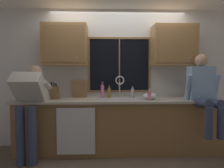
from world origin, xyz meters
TOP-DOWN VIEW (x-y plane):
  - back_wall at (0.00, 0.06)m, footprint 5.85×0.12m
  - window_glass at (0.03, -0.01)m, footprint 1.10×0.02m
  - window_frame_top at (0.03, -0.02)m, footprint 1.17×0.02m
  - window_frame_bottom at (0.03, -0.02)m, footprint 1.17×0.02m
  - window_frame_left at (-0.54, -0.02)m, footprint 0.03×0.02m
  - window_frame_right at (0.59, -0.02)m, footprint 0.03×0.02m
  - window_mullion_center at (0.03, -0.02)m, footprint 0.02×0.02m
  - lower_cabinet_run at (0.00, -0.29)m, footprint 3.45×0.58m
  - countertop at (0.00, -0.31)m, footprint 3.51×0.62m
  - dishwasher_front at (-0.70, -0.61)m, footprint 0.60×0.02m
  - upper_cabinet_left at (-0.94, -0.17)m, footprint 0.77×0.36m
  - upper_cabinet_right at (0.99, -0.17)m, footprint 0.77×0.36m
  - sink at (0.03, -0.30)m, footprint 0.80×0.46m
  - faucet at (0.03, -0.12)m, footprint 0.18×0.09m
  - person_standing at (-1.40, -0.59)m, footprint 0.53×0.71m
  - person_sitting_on_counter at (1.34, -0.57)m, footprint 0.54×0.60m
  - knife_block at (-1.11, -0.26)m, footprint 0.12×0.18m
  - cutting_board at (-0.71, -0.08)m, footprint 0.27×0.09m
  - mixing_bowl at (0.52, -0.37)m, footprint 0.24×0.24m
  - soap_dispenser at (0.49, -0.46)m, footprint 0.06×0.07m
  - bottle_green_glass at (-0.17, -0.13)m, footprint 0.07×0.07m
  - bottle_tall_clear at (-0.29, -0.12)m, footprint 0.06×0.06m
  - bottle_amber_small at (0.26, -0.12)m, footprint 0.06×0.06m

SIDE VIEW (x-z plane):
  - lower_cabinet_run at x=0.00m, z-range 0.00..0.88m
  - dishwasher_front at x=-0.70m, z-range 0.09..0.83m
  - sink at x=0.03m, z-range 0.72..0.93m
  - countertop at x=0.00m, z-range 0.88..0.92m
  - person_standing at x=-1.40m, z-range 0.19..1.69m
  - mixing_bowl at x=0.52m, z-range 0.91..1.03m
  - soap_dispenser at x=0.49m, z-range 0.90..1.09m
  - bottle_amber_small at x=0.26m, z-range 0.90..1.12m
  - bottle_green_glass at x=-0.17m, z-range 0.90..1.13m
  - knife_block at x=-1.11m, z-range 0.87..1.19m
  - window_frame_bottom at x=0.03m, z-range 1.01..1.05m
  - bottle_tall_clear at x=-0.29m, z-range 0.89..1.20m
  - cutting_board at x=-0.71m, z-range 0.92..1.25m
  - person_sitting_on_counter at x=1.34m, z-range 0.47..1.73m
  - faucet at x=0.03m, z-range 0.97..1.37m
  - back_wall at x=0.00m, z-range 0.00..2.55m
  - window_glass at x=0.03m, z-range 1.05..2.00m
  - window_frame_left at x=-0.54m, z-range 1.05..2.00m
  - window_frame_right at x=0.59m, z-range 1.05..2.00m
  - window_mullion_center at x=0.03m, z-range 1.05..2.00m
  - upper_cabinet_left at x=-0.94m, z-range 1.50..2.22m
  - upper_cabinet_right at x=0.99m, z-range 1.50..2.22m
  - window_frame_top at x=0.03m, z-range 2.00..2.04m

